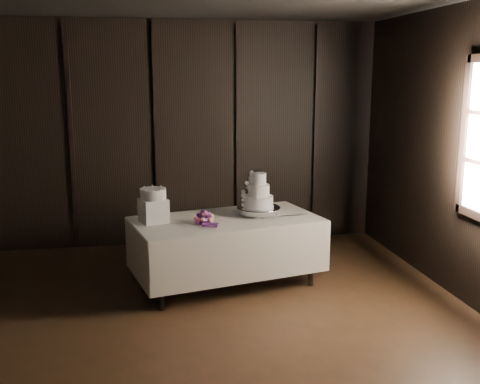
% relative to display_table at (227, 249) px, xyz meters
% --- Properties ---
extents(room, '(6.08, 7.08, 3.08)m').
position_rel_display_table_xyz_m(room, '(-0.68, -1.77, 1.08)').
color(room, black).
rests_on(room, ground).
extents(display_table, '(2.18, 1.47, 0.76)m').
position_rel_display_table_xyz_m(display_table, '(0.00, 0.00, 0.00)').
color(display_table, silver).
rests_on(display_table, ground).
extents(cake_stand, '(0.51, 0.51, 0.09)m').
position_rel_display_table_xyz_m(cake_stand, '(0.38, 0.10, 0.39)').
color(cake_stand, silver).
rests_on(cake_stand, display_table).
extents(wedding_cake, '(0.37, 0.32, 0.38)m').
position_rel_display_table_xyz_m(wedding_cake, '(0.35, 0.08, 0.59)').
color(wedding_cake, white).
rests_on(wedding_cake, cake_stand).
extents(bouquet, '(0.36, 0.42, 0.17)m').
position_rel_display_table_xyz_m(bouquet, '(-0.26, -0.16, 0.40)').
color(bouquet, '#ED5B71').
rests_on(bouquet, display_table).
extents(box_pedestal, '(0.33, 0.33, 0.25)m').
position_rel_display_table_xyz_m(box_pedestal, '(-0.78, -0.01, 0.47)').
color(box_pedestal, white).
rests_on(box_pedestal, display_table).
extents(small_cake, '(0.28, 0.28, 0.11)m').
position_rel_display_table_xyz_m(small_cake, '(-0.78, -0.01, 0.65)').
color(small_cake, white).
rests_on(small_cake, box_pedestal).
extents(cake_knife, '(0.37, 0.05, 0.01)m').
position_rel_display_table_xyz_m(cake_knife, '(0.68, -0.02, 0.35)').
color(cake_knife, silver).
rests_on(cake_knife, display_table).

